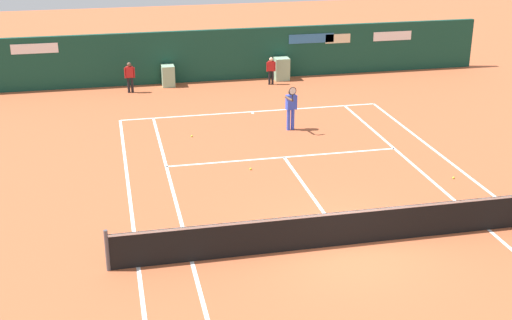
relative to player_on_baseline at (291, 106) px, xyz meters
name	(u,v)px	position (x,y,z in m)	size (l,w,h in m)	color
ground_plane	(339,235)	(-0.96, -8.58, -0.94)	(80.00, 80.00, 0.01)	#B25633
tennis_net	(348,227)	(-0.96, -9.15, -0.44)	(12.10, 0.10, 1.07)	#4C4C51
sponsor_back_wall	(229,55)	(-0.95, 7.82, 0.22)	(25.00, 1.02, 2.42)	#144233
player_on_baseline	(291,106)	(0.00, 0.00, 0.00)	(0.52, 0.76, 1.83)	blue
ball_kid_centre_post	(271,69)	(0.81, 6.53, -0.21)	(0.43, 0.19, 1.28)	black
ball_kid_right_post	(130,75)	(-5.64, 6.53, -0.15)	(0.46, 0.19, 1.38)	black
tennis_ball_by_sideline	(192,136)	(-3.76, 0.00, -0.91)	(0.07, 0.07, 0.07)	#CCE033
tennis_ball_near_service_line	(453,178)	(3.78, -5.72, -0.91)	(0.07, 0.07, 0.07)	#CCE033
tennis_ball_mid_court	(251,169)	(-2.31, -3.62, -0.91)	(0.07, 0.07, 0.07)	#CCE033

